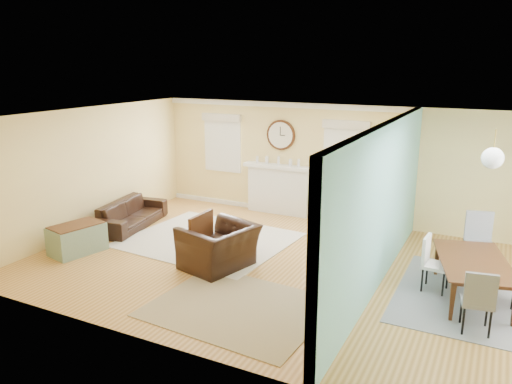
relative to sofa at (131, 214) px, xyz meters
The scene contains 26 objects.
floor 4.00m from the sofa, ahead, with size 9.00×9.00×0.00m, color #A16A2B.
wall_back 4.78m from the sofa, 32.05° to the left, with size 9.00×0.02×2.60m, color #E2C47C.
wall_front 5.39m from the sofa, 41.67° to the right, with size 9.00×0.02×2.60m, color #E2C47C.
wall_left 1.26m from the sofa, 136.07° to the right, with size 0.02×6.00×2.60m, color #E2C47C.
ceiling 4.61m from the sofa, ahead, with size 9.00×6.00×0.02m, color white.
partition 5.58m from the sofa, ahead, with size 0.17×6.00×2.60m.
fireplace 3.42m from the sofa, 43.81° to the left, with size 1.70×0.30×1.17m.
wall_clock 3.80m from the sofa, 44.84° to the left, with size 0.70×0.07×0.70m.
window_left 2.93m from the sofa, 69.52° to the left, with size 1.05×0.13×1.42m.
window_right 4.88m from the sofa, 31.23° to the left, with size 1.05×0.13×1.42m.
pendant 7.24m from the sofa, ahead, with size 0.30×0.30×0.55m.
rug_cream 1.99m from the sofa, ahead, with size 3.09×2.68×0.02m, color beige.
rug_jute 4.47m from the sofa, 29.90° to the right, with size 2.44×2.00×0.01m, color tan.
rug_grey 6.92m from the sofa, ahead, with size 2.17×2.71×0.01m, color slate.
sofa is the anchor object (origin of this frame).
eames_chair 3.06m from the sofa, 20.57° to the right, with size 1.18×1.03×0.77m, color black.
green_chair 4.64m from the sofa, 21.78° to the left, with size 0.68×0.70×0.63m, color #128261.
trunk 1.66m from the sofa, 85.81° to the right, with size 0.79×1.06×0.55m.
credenza 5.15m from the sofa, ahead, with size 0.47×1.37×0.80m.
tv 5.20m from the sofa, ahead, with size 1.16×0.15×0.67m, color black.
garden_stool 5.18m from the sofa, ahead, with size 0.37×0.37×0.54m, color white.
potted_plant 5.20m from the sofa, ahead, with size 0.36×0.31×0.40m, color #337F33.
dining_table 6.91m from the sofa, ahead, with size 1.74×0.97×0.61m, color #4A2510.
dining_chair_n 6.95m from the sofa, ahead, with size 0.55×0.55×1.01m.
dining_chair_s 7.13m from the sofa, 11.07° to the right, with size 0.46×0.46×0.90m.
dining_chair_w 6.36m from the sofa, ahead, with size 0.42×0.42×0.88m.
Camera 1 is at (3.12, -7.50, 3.49)m, focal length 35.00 mm.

